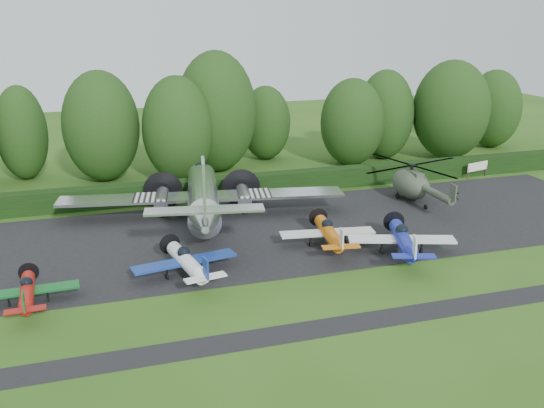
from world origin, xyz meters
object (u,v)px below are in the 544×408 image
object	(u,v)px
sign_board	(478,167)
light_plane_white	(187,261)
transport_plane	(204,197)
light_plane_red	(27,291)
light_plane_orange	(329,233)
helicopter	(411,181)
light_plane_blue	(403,239)

from	to	relation	value
sign_board	light_plane_white	bearing A→B (deg)	-140.21
transport_plane	light_plane_red	world-z (taller)	transport_plane
transport_plane	sign_board	xyz separation A→B (m)	(31.43, 5.45, -1.08)
light_plane_orange	sign_board	size ratio (longest dim) A/B	2.55
helicopter	sign_board	world-z (taller)	helicopter
transport_plane	light_plane_white	xyz separation A→B (m)	(-3.35, -10.95, -1.07)
light_plane_blue	helicopter	distance (m)	14.14
transport_plane	sign_board	bearing A→B (deg)	-0.00
transport_plane	light_plane_blue	world-z (taller)	transport_plane
transport_plane	light_plane_red	size ratio (longest dim) A/B	3.84
transport_plane	light_plane_blue	size ratio (longest dim) A/B	2.97
light_plane_red	light_plane_white	distance (m)	10.32
light_plane_blue	helicopter	xyz separation A→B (m)	(7.43, 12.01, 0.65)
transport_plane	light_plane_white	world-z (taller)	transport_plane
helicopter	sign_board	distance (m)	12.42
transport_plane	sign_board	distance (m)	31.92
light_plane_red	light_plane_orange	bearing A→B (deg)	11.65
light_plane_white	sign_board	distance (m)	38.46
light_plane_orange	light_plane_blue	bearing A→B (deg)	-42.72
helicopter	light_plane_red	bearing A→B (deg)	-159.90
sign_board	transport_plane	bearing A→B (deg)	-155.62
light_plane_white	sign_board	xyz separation A→B (m)	(34.78, 16.40, -0.01)
light_plane_white	light_plane_orange	world-z (taller)	light_plane_orange
transport_plane	light_plane_orange	distance (m)	11.90
light_plane_white	light_plane_blue	world-z (taller)	light_plane_blue
light_plane_white	light_plane_orange	xyz separation A→B (m)	(11.47, 2.31, 0.01)
light_plane_orange	helicopter	bearing A→B (deg)	27.76
transport_plane	light_plane_white	bearing A→B (deg)	-116.87
light_plane_orange	helicopter	world-z (taller)	helicopter
transport_plane	sign_board	world-z (taller)	transport_plane
light_plane_red	light_plane_white	world-z (taller)	light_plane_white
light_plane_blue	helicopter	world-z (taller)	helicopter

